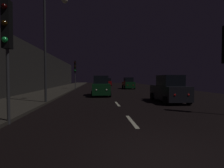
{
  "coord_description": "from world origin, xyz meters",
  "views": [
    {
      "loc": [
        -1.52,
        -4.28,
        1.85
      ],
      "look_at": [
        0.16,
        14.07,
        1.25
      ],
      "focal_mm": 27.88,
      "sensor_mm": 36.0,
      "label": 1
    }
  ],
  "objects_px": {
    "streetlamp_overhead": "(51,34)",
    "car_parked_right_near": "(169,90)",
    "car_approaching_headlights": "(101,87)",
    "car_distant_taillights": "(108,82)",
    "traffic_light_far_left": "(75,69)",
    "traffic_light_near_left": "(7,34)",
    "car_parked_right_far": "(128,84)"
  },
  "relations": [
    {
      "from": "car_parked_right_near",
      "to": "traffic_light_far_left",
      "type": "bearing_deg",
      "value": 29.62
    },
    {
      "from": "traffic_light_far_left",
      "to": "car_parked_right_near",
      "type": "distance_m",
      "value": 18.52
    },
    {
      "from": "traffic_light_far_left",
      "to": "car_approaching_headlights",
      "type": "xyz_separation_m",
      "value": [
        3.91,
        -10.5,
        -2.45
      ]
    },
    {
      "from": "car_parked_right_far",
      "to": "traffic_light_far_left",
      "type": "bearing_deg",
      "value": 97.54
    },
    {
      "from": "traffic_light_far_left",
      "to": "traffic_light_near_left",
      "type": "bearing_deg",
      "value": 0.94
    },
    {
      "from": "traffic_light_near_left",
      "to": "car_approaching_headlights",
      "type": "xyz_separation_m",
      "value": [
        4.01,
        11.17,
        -2.62
      ]
    },
    {
      "from": "streetlamp_overhead",
      "to": "car_parked_right_far",
      "type": "distance_m",
      "value": 19.88
    },
    {
      "from": "streetlamp_overhead",
      "to": "car_approaching_headlights",
      "type": "distance_m",
      "value": 7.85
    },
    {
      "from": "streetlamp_overhead",
      "to": "car_approaching_headlights",
      "type": "xyz_separation_m",
      "value": [
        3.67,
        5.62,
        -4.06
      ]
    },
    {
      "from": "car_parked_right_far",
      "to": "car_distant_taillights",
      "type": "xyz_separation_m",
      "value": [
        -2.77,
        12.34,
        -0.05
      ]
    },
    {
      "from": "traffic_light_far_left",
      "to": "streetlamp_overhead",
      "type": "bearing_deg",
      "value": 2.05
    },
    {
      "from": "traffic_light_near_left",
      "to": "car_parked_right_far",
      "type": "bearing_deg",
      "value": 158.56
    },
    {
      "from": "car_approaching_headlights",
      "to": "car_distant_taillights",
      "type": "height_order",
      "value": "car_approaching_headlights"
    },
    {
      "from": "traffic_light_far_left",
      "to": "car_distant_taillights",
      "type": "height_order",
      "value": "traffic_light_far_left"
    },
    {
      "from": "traffic_light_far_left",
      "to": "car_parked_right_far",
      "type": "relative_size",
      "value": 1.19
    },
    {
      "from": "traffic_light_near_left",
      "to": "car_parked_right_near",
      "type": "relative_size",
      "value": 1.19
    },
    {
      "from": "car_parked_right_far",
      "to": "car_parked_right_near",
      "type": "distance_m",
      "value": 17.16
    },
    {
      "from": "car_parked_right_near",
      "to": "car_approaching_headlights",
      "type": "bearing_deg",
      "value": 43.4
    },
    {
      "from": "car_approaching_headlights",
      "to": "car_parked_right_near",
      "type": "height_order",
      "value": "car_approaching_headlights"
    },
    {
      "from": "streetlamp_overhead",
      "to": "car_parked_right_near",
      "type": "bearing_deg",
      "value": 1.09
    },
    {
      "from": "car_approaching_headlights",
      "to": "car_parked_right_far",
      "type": "distance_m",
      "value": 12.79
    },
    {
      "from": "streetlamp_overhead",
      "to": "car_parked_right_near",
      "type": "distance_m",
      "value": 9.73
    },
    {
      "from": "streetlamp_overhead",
      "to": "traffic_light_far_left",
      "type": "bearing_deg",
      "value": 90.85
    },
    {
      "from": "car_approaching_headlights",
      "to": "car_parked_right_far",
      "type": "relative_size",
      "value": 1.06
    },
    {
      "from": "traffic_light_far_left",
      "to": "car_distant_taillights",
      "type": "distance_m",
      "value": 15.15
    },
    {
      "from": "car_parked_right_far",
      "to": "car_distant_taillights",
      "type": "distance_m",
      "value": 12.65
    },
    {
      "from": "traffic_light_near_left",
      "to": "car_distant_taillights",
      "type": "xyz_separation_m",
      "value": [
        6.4,
        35.22,
        -2.72
      ]
    },
    {
      "from": "streetlamp_overhead",
      "to": "car_parked_right_near",
      "type": "relative_size",
      "value": 1.84
    },
    {
      "from": "car_distant_taillights",
      "to": "traffic_light_far_left",
      "type": "bearing_deg",
      "value": 155.06
    },
    {
      "from": "car_parked_right_near",
      "to": "streetlamp_overhead",
      "type": "bearing_deg",
      "value": 91.09
    },
    {
      "from": "car_parked_right_far",
      "to": "car_parked_right_near",
      "type": "relative_size",
      "value": 0.96
    },
    {
      "from": "car_parked_right_far",
      "to": "streetlamp_overhead",
      "type": "bearing_deg",
      "value": 152.99
    }
  ]
}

